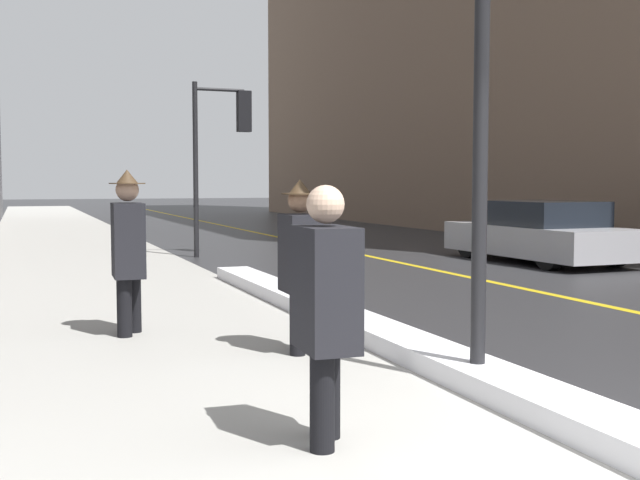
{
  "coord_description": "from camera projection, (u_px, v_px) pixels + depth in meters",
  "views": [
    {
      "loc": [
        -3.22,
        -3.53,
        1.62
      ],
      "look_at": [
        -0.4,
        4.0,
        1.05
      ],
      "focal_mm": 45.0,
      "sensor_mm": 36.0,
      "label": 1
    }
  ],
  "objects": [
    {
      "name": "sidewalk_slab",
      "position": [
        80.0,
        256.0,
        17.85
      ],
      "size": [
        4.0,
        80.0,
        0.01
      ],
      "color": "#B2AFA8",
      "rests_on": "ground"
    },
    {
      "name": "pedestrian_in_fedora",
      "position": [
        300.0,
        259.0,
        7.57
      ],
      "size": [
        0.35,
        0.52,
        1.66
      ],
      "rotation": [
        0.0,
        0.0,
        -1.61
      ],
      "color": "black",
      "rests_on": "ground"
    },
    {
      "name": "road_centre_stripe",
      "position": [
        330.0,
        248.0,
        19.95
      ],
      "size": [
        0.16,
        80.0,
        0.0
      ],
      "color": "gold",
      "rests_on": "ground"
    },
    {
      "name": "snow_bank_curb",
      "position": [
        348.0,
        321.0,
        8.89
      ],
      "size": [
        0.53,
        10.32,
        0.19
      ],
      "color": "white",
      "rests_on": "ground"
    },
    {
      "name": "parked_car_silver",
      "position": [
        539.0,
        233.0,
        16.39
      ],
      "size": [
        1.95,
        4.41,
        1.26
      ],
      "rotation": [
        0.0,
        0.0,
        1.6
      ],
      "color": "#B2B2B7",
      "rests_on": "ground"
    },
    {
      "name": "traffic_light_near",
      "position": [
        225.0,
        132.0,
        17.6
      ],
      "size": [
        1.31,
        0.32,
        3.8
      ],
      "rotation": [
        0.0,
        0.0,
        0.02
      ],
      "color": "black",
      "rests_on": "ground"
    },
    {
      "name": "lamp_post",
      "position": [
        482.0,
        39.0,
        6.21
      ],
      "size": [
        0.28,
        0.28,
        4.53
      ],
      "color": "black",
      "rests_on": "ground"
    },
    {
      "name": "ground_plane",
      "position": [
        634.0,
        470.0,
        4.54
      ],
      "size": [
        160.0,
        160.0,
        0.0
      ],
      "primitive_type": "plane",
      "color": "#2D2D30"
    },
    {
      "name": "pedestrian_trailing",
      "position": [
        325.0,
        303.0,
        4.89
      ],
      "size": [
        0.33,
        0.53,
        1.61
      ],
      "rotation": [
        0.0,
        0.0,
        -1.61
      ],
      "color": "black",
      "rests_on": "ground"
    },
    {
      "name": "pedestrian_nearside",
      "position": [
        128.0,
        245.0,
        8.46
      ],
      "size": [
        0.38,
        0.55,
        1.76
      ],
      "rotation": [
        0.0,
        0.0,
        -1.61
      ],
      "color": "black",
      "rests_on": "ground"
    }
  ]
}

